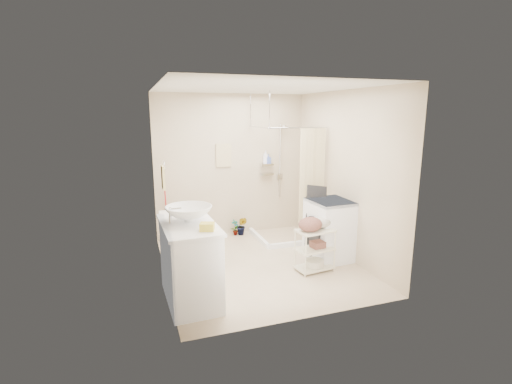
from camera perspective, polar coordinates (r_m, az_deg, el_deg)
floor at (r=5.75m, az=0.58°, el=-11.04°), size 3.20×3.20×0.00m
ceiling at (r=5.30m, az=0.65°, el=15.79°), size 2.80×3.20×0.04m
wall_back at (r=6.88m, az=-3.81°, el=4.06°), size 2.80×0.04×2.60m
wall_front at (r=3.93m, az=8.36°, el=-2.14°), size 2.80×0.04×2.60m
wall_left at (r=5.09m, az=-14.43°, el=0.86°), size 0.04×3.20×2.60m
wall_right at (r=5.98m, az=13.39°, el=2.54°), size 0.04×3.20×2.60m
vanity at (r=4.63m, az=-10.12°, el=-10.59°), size 0.66×1.13×0.98m
sink at (r=4.52m, az=-10.29°, el=-3.32°), size 0.64×0.64×0.19m
counter_basket at (r=4.17m, az=-7.53°, el=-5.31°), size 0.19×0.17×0.09m
floor_basket at (r=4.60m, az=-7.05°, el=-16.34°), size 0.34×0.31×0.15m
toilet at (r=5.86m, az=-10.84°, el=-6.71°), size 0.80×0.50×0.78m
mop at (r=6.76m, az=-13.98°, el=-2.78°), size 0.14×0.14×1.13m
potted_plant_a at (r=6.99m, az=-3.23°, el=-5.48°), size 0.19×0.18×0.30m
potted_plant_b at (r=7.00m, az=-2.19°, el=-5.24°), size 0.25×0.23×0.35m
hanging_towel at (r=6.80m, az=-5.02°, el=5.65°), size 0.28×0.03×0.42m
towel_ring at (r=4.87m, az=-14.11°, el=2.40°), size 0.04×0.22×0.34m
tp_holder at (r=5.28m, az=-13.71°, el=-5.19°), size 0.08×0.12×0.14m
shower at (r=6.69m, az=4.51°, el=1.64°), size 1.10×1.10×2.10m
shampoo_bottle_a at (r=6.99m, az=1.46°, el=5.40°), size 0.10×0.10×0.25m
shampoo_bottle_b at (r=7.00m, az=1.90°, el=5.12°), size 0.09×0.09×0.18m
washing_machine at (r=5.94m, az=11.46°, el=-5.67°), size 0.68×0.70×0.94m
laundry_rack at (r=5.48m, az=9.05°, el=-8.21°), size 0.57×0.38×0.74m
ironing_board at (r=5.96m, az=9.17°, el=-4.39°), size 0.34×0.13×1.17m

